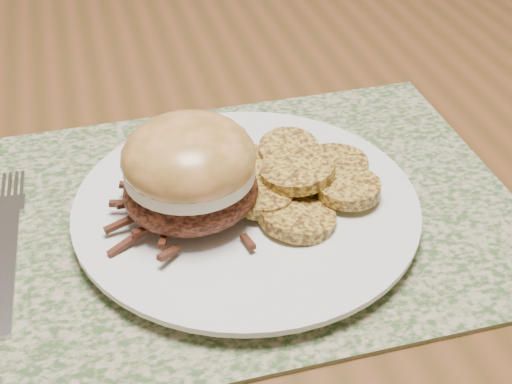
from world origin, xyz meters
TOP-DOWN VIEW (x-y plane):
  - placemat at (0.29, -0.23)m, footprint 0.45×0.33m
  - dinner_plate at (0.29, -0.24)m, footprint 0.26×0.26m
  - pork_sandwich at (0.25, -0.24)m, footprint 0.13×0.12m
  - roasted_potatoes at (0.33, -0.23)m, footprint 0.14×0.15m
  - fork at (0.10, -0.23)m, footprint 0.03×0.19m

SIDE VIEW (x-z plane):
  - placemat at x=0.29m, z-range 0.75..0.75m
  - fork at x=0.10m, z-range 0.75..0.76m
  - dinner_plate at x=0.29m, z-range 0.75..0.77m
  - roasted_potatoes at x=0.33m, z-range 0.76..0.80m
  - pork_sandwich at x=0.25m, z-range 0.77..0.85m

